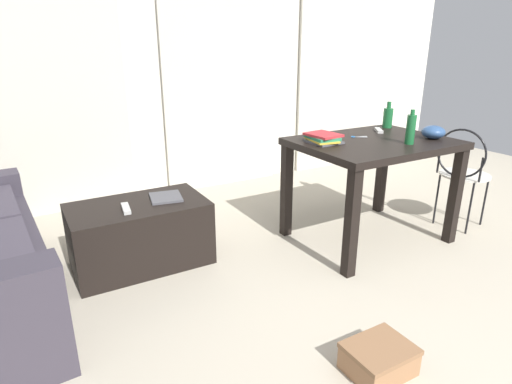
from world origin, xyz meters
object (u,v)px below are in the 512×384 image
Objects in this scene: bowl at (433,132)px; shoebox at (379,359)px; coffee_table at (140,234)px; magazine at (166,197)px; bottle_far at (388,117)px; tv_remote_on_table at (379,130)px; tv_remote_primary at (126,208)px; scissors at (357,137)px; craft_table at (373,156)px; book_stack at (323,138)px; bottle_near at (411,129)px; wire_chair at (463,167)px.

shoebox is (-1.38, -0.92, -0.76)m from bowl.
magazine is (0.20, 0.01, 0.23)m from coffee_table.
bowl is at bearing -93.49° from bottle_far.
tv_remote_primary is (-1.97, 0.18, -0.34)m from tv_remote_on_table.
coffee_table is 7.62× the size of scissors.
craft_table is 9.55× the size of scissors.
shoebox is at bearing -115.88° from book_stack.
coffee_table is at bearing 164.34° from book_stack.
bottle_near is 0.60m from bottle_far.
bowl reaches higher than craft_table.
craft_table is 0.33m from bottle_near.
bottle_far is 1.82× the size of scissors.
wire_chair reaches higher than craft_table.
scissors is 0.52× the size of magazine.
bowl is 1.44× the size of scissors.
wire_chair is 5.04× the size of tv_remote_on_table.
wire_chair is 3.89× the size of bottle_far.
wire_chair is 3.12× the size of book_stack.
bottle_near is 1.62m from shoebox.
bowl is (-0.03, -0.48, -0.04)m from bottle_far.
craft_table is 4.67× the size of bottle_near.
bowl reaches higher than coffee_table.
bottle_near is at bearing -33.60° from book_stack.
wire_chair is at bearing -6.26° from magazine.
magazine reaches higher than shoebox.
wire_chair is 2.03m from shoebox.
coffee_table is 3.35× the size of book_stack.
bottle_near is 1.42× the size of bowl.
tv_remote_on_table is (-0.18, -0.09, -0.08)m from bottle_far.
shoebox is (-1.09, -0.89, -0.81)m from bottle_near.
craft_table is at bearing -7.67° from magazine.
coffee_table is at bearing 168.33° from scissors.
coffee_table is 1.98m from tv_remote_on_table.
wire_chair is 0.73m from tv_remote_on_table.
tv_remote_primary reaches higher than magazine.
bottle_near is 0.79× the size of shoebox.
magazine is at bearing 23.25° from tv_remote_primary.
wire_chair is at bearing 0.94° from bottle_near.
scissors is at bearing -161.53° from bottle_far.
book_stack reaches higher than shoebox.
bottle_far is 1.92m from magazine.
wire_chair is 2.74× the size of shoebox.
bottle_far is (0.32, 0.51, -0.02)m from bottle_near.
shoebox is (-0.59, -1.22, -0.74)m from book_stack.
bowl reaches higher than tv_remote_primary.
bottle_far reaches higher than coffee_table.
tv_remote_on_table reaches higher than craft_table.
book_stack is at bearing -8.11° from magazine.
scissors reaches higher than tv_remote_primary.
tv_remote_primary is at bearing -153.12° from magazine.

